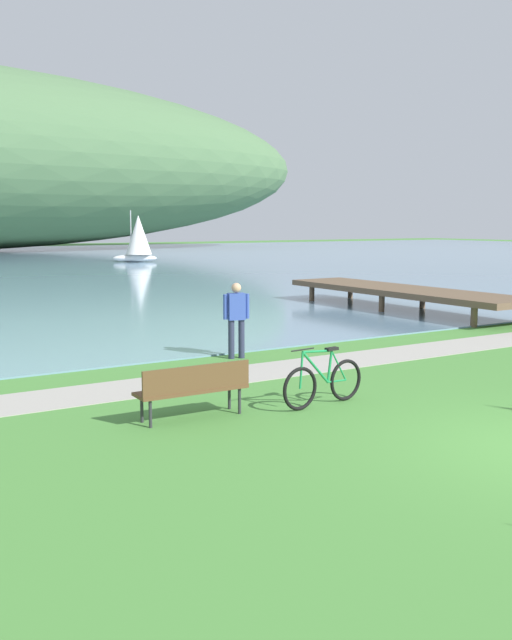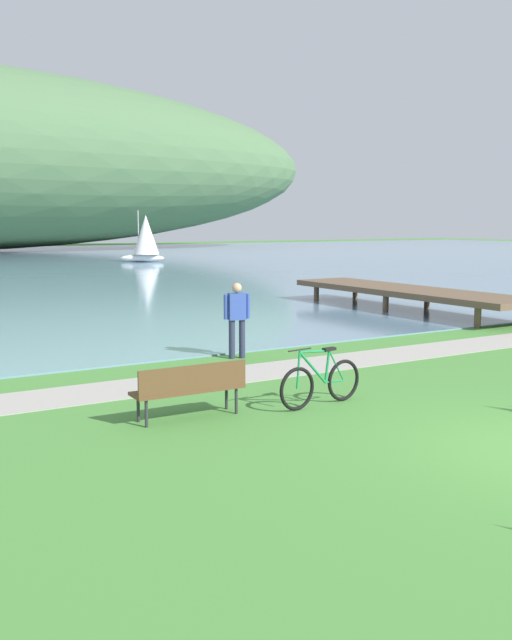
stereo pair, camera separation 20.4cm
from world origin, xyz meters
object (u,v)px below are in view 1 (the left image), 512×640
person_at_shoreline (236,315)px  park_bench_near_camera (194,386)px  sailboat_mid_bay (138,238)px  bicycle_leaning_near_bench (323,382)px

person_at_shoreline → park_bench_near_camera: bearing=-127.9°
person_at_shoreline → sailboat_mid_bay: (13.47, 38.06, 0.93)m
park_bench_near_camera → bicycle_leaning_near_bench: bicycle_leaning_near_bench is taller
park_bench_near_camera → person_at_shoreline: bearing=52.1°
park_bench_near_camera → bicycle_leaning_near_bench: 2.26m
bicycle_leaning_near_bench → person_at_shoreline: person_at_shoreline is taller
park_bench_near_camera → bicycle_leaning_near_bench: bearing=-9.8°
bicycle_leaning_near_bench → person_at_shoreline: bearing=78.6°
park_bench_near_camera → sailboat_mid_bay: 45.22m
park_bench_near_camera → person_at_shoreline: 5.07m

